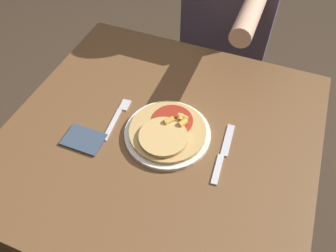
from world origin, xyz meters
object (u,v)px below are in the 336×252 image
at_px(dining_table, 161,157).
at_px(pizza, 168,131).
at_px(knife, 223,154).
at_px(plate, 168,133).
at_px(person_diner, 229,23).
at_px(fork, 118,116).

bearing_deg(dining_table, pizza, -3.24).
distance_m(dining_table, knife, 0.24).
xyz_separation_m(plate, pizza, (0.00, -0.00, 0.02)).
height_order(dining_table, person_diner, person_diner).
distance_m(plate, knife, 0.18).
height_order(dining_table, pizza, pizza).
bearing_deg(plate, knife, -3.33).
height_order(dining_table, fork, fork).
relative_size(dining_table, person_diner, 0.73).
bearing_deg(person_diner, knife, -76.92).
relative_size(dining_table, plate, 3.58).
bearing_deg(pizza, dining_table, 176.76).
distance_m(fork, person_diner, 0.70).
distance_m(pizza, person_diner, 0.69).
bearing_deg(person_diner, fork, -105.60).
distance_m(dining_table, fork, 0.20).
bearing_deg(dining_table, plate, 8.10).
distance_m(fork, knife, 0.35).
height_order(dining_table, knife, knife).
xyz_separation_m(dining_table, person_diner, (0.04, 0.69, 0.10)).
bearing_deg(knife, dining_table, 178.01).
xyz_separation_m(dining_table, plate, (0.02, 0.00, 0.14)).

